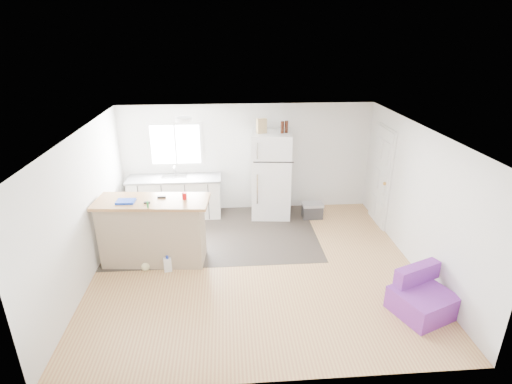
% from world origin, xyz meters
% --- Properties ---
extents(room, '(5.51, 5.01, 2.41)m').
position_xyz_m(room, '(0.00, 0.00, 1.20)').
color(room, '#B07249').
rests_on(room, ground).
extents(vinyl_zone, '(4.05, 2.50, 0.00)m').
position_xyz_m(vinyl_zone, '(-0.73, 1.25, 0.00)').
color(vinyl_zone, '#2F2923').
rests_on(vinyl_zone, floor).
extents(window, '(1.18, 0.06, 0.98)m').
position_xyz_m(window, '(-1.55, 2.49, 1.55)').
color(window, white).
rests_on(window, back_wall).
extents(interior_door, '(0.11, 0.92, 2.10)m').
position_xyz_m(interior_door, '(2.72, 1.55, 1.02)').
color(interior_door, white).
rests_on(interior_door, right_wall).
extents(ceiling_fixture, '(0.30, 0.30, 0.07)m').
position_xyz_m(ceiling_fixture, '(-1.20, 1.20, 2.36)').
color(ceiling_fixture, white).
rests_on(ceiling_fixture, ceiling).
extents(kitchen_cabinets, '(2.01, 0.63, 1.17)m').
position_xyz_m(kitchen_cabinets, '(-1.60, 2.19, 0.46)').
color(kitchen_cabinets, white).
rests_on(kitchen_cabinets, floor).
extents(peninsula, '(1.97, 0.89, 1.18)m').
position_xyz_m(peninsula, '(-1.77, 0.33, 0.60)').
color(peninsula, tan).
rests_on(peninsula, floor).
extents(refrigerator, '(0.90, 0.86, 1.87)m').
position_xyz_m(refrigerator, '(0.49, 2.09, 0.94)').
color(refrigerator, white).
rests_on(refrigerator, floor).
extents(cooler, '(0.45, 0.31, 0.34)m').
position_xyz_m(cooler, '(1.38, 1.85, 0.17)').
color(cooler, '#2E2F31').
rests_on(cooler, floor).
extents(purple_seat, '(0.98, 0.98, 0.63)m').
position_xyz_m(purple_seat, '(2.32, -1.39, 0.23)').
color(purple_seat, purple).
rests_on(purple_seat, floor).
extents(cleaner_jug, '(0.15, 0.11, 0.29)m').
position_xyz_m(cleaner_jug, '(-1.51, -0.04, 0.13)').
color(cleaner_jug, white).
rests_on(cleaner_jug, floor).
extents(mop, '(0.25, 0.37, 1.32)m').
position_xyz_m(mop, '(-1.87, 0.04, 0.23)').
color(mop, green).
rests_on(mop, floor).
extents(red_cup, '(0.10, 0.10, 0.12)m').
position_xyz_m(red_cup, '(-1.19, 0.32, 1.24)').
color(red_cup, red).
rests_on(red_cup, peninsula).
extents(blue_tray, '(0.31, 0.24, 0.04)m').
position_xyz_m(blue_tray, '(-2.16, 0.26, 1.19)').
color(blue_tray, '#1436BC').
rests_on(blue_tray, peninsula).
extents(tool_a, '(0.14, 0.05, 0.03)m').
position_xyz_m(tool_a, '(-1.59, 0.41, 1.19)').
color(tool_a, black).
rests_on(tool_a, peninsula).
extents(tool_b, '(0.10, 0.04, 0.03)m').
position_xyz_m(tool_b, '(-1.80, 0.19, 1.19)').
color(tool_b, black).
rests_on(tool_b, peninsula).
extents(cardboard_box, '(0.22, 0.15, 0.30)m').
position_xyz_m(cardboard_box, '(0.28, 2.05, 2.02)').
color(cardboard_box, tan).
rests_on(cardboard_box, refrigerator).
extents(bottle_left, '(0.07, 0.07, 0.25)m').
position_xyz_m(bottle_left, '(0.70, 2.00, 2.00)').
color(bottle_left, '#331309').
rests_on(bottle_left, refrigerator).
extents(bottle_right, '(0.09, 0.09, 0.25)m').
position_xyz_m(bottle_right, '(0.79, 2.04, 2.00)').
color(bottle_right, '#331309').
rests_on(bottle_right, refrigerator).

